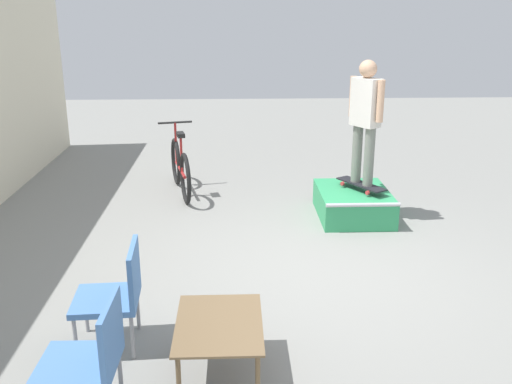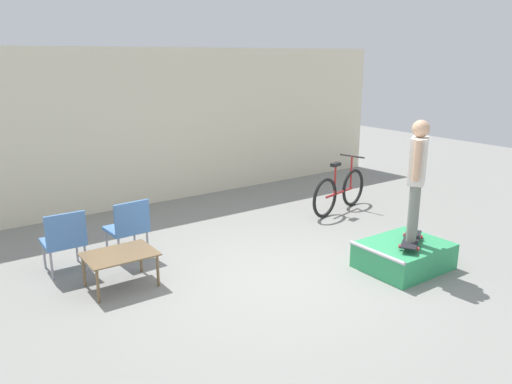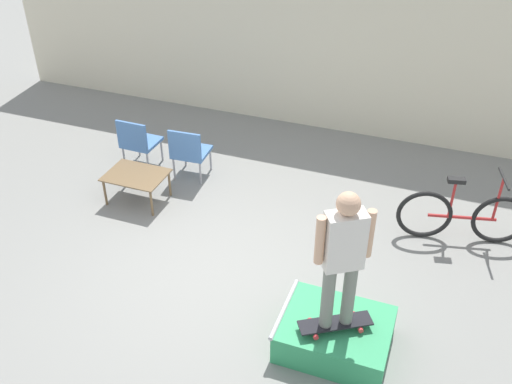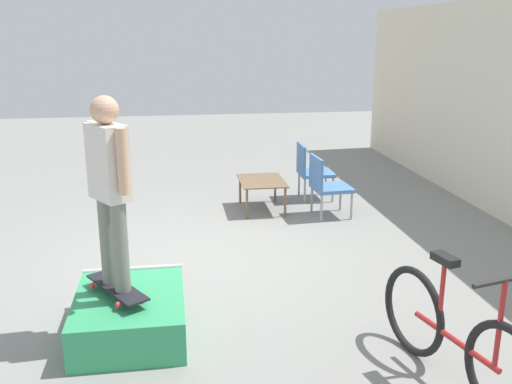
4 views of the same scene
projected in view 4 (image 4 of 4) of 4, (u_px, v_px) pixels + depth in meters
ground_plane at (198, 256)px, 6.68m from camera, size 24.00×24.00×0.00m
skate_ramp_box at (130, 315)px, 4.91m from camera, size 1.18×0.92×0.39m
skateboard_on_ramp at (117, 288)px, 4.82m from camera, size 0.76×0.57×0.07m
person_skater at (109, 179)px, 4.57m from camera, size 0.49×0.37×1.60m
coffee_table at (262, 183)px, 8.34m from camera, size 0.87×0.65×0.45m
patio_chair_left at (310, 168)px, 8.86m from camera, size 0.53×0.53×0.87m
patio_chair_right at (326, 183)px, 8.01m from camera, size 0.55×0.55×0.87m
bicycle at (455, 337)px, 4.15m from camera, size 1.67×0.57×1.02m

